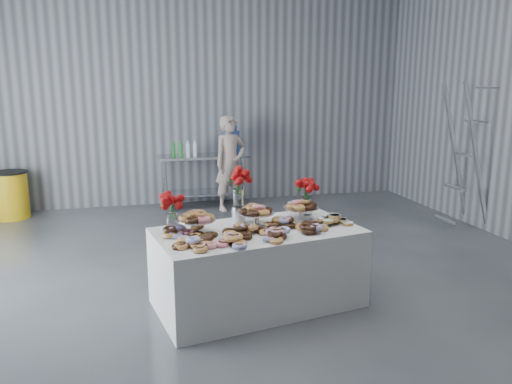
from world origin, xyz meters
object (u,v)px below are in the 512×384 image
at_px(trash_barrel, 10,195).
at_px(person, 230,163).
at_px(display_table, 258,267).
at_px(water_jug, 231,140).
at_px(stepladder, 465,155).
at_px(prep_table, 203,171).

bearing_deg(trash_barrel, person, -5.19).
height_order(display_table, water_jug, water_jug).
xyz_separation_m(water_jug, trash_barrel, (-3.56, 0.00, -0.78)).
bearing_deg(stepladder, display_table, -153.02).
distance_m(water_jug, stepladder, 3.72).
bearing_deg(display_table, person, 82.61).
bearing_deg(prep_table, water_jug, -0.00).
bearing_deg(stepladder, person, 148.83).
bearing_deg(water_jug, display_table, -98.04).
xyz_separation_m(trash_barrel, stepladder, (6.57, -2.19, 0.71)).
bearing_deg(water_jug, person, -105.40).
relative_size(prep_table, trash_barrel, 2.01).
bearing_deg(display_table, trash_barrel, 126.81).
xyz_separation_m(display_table, stepladder, (3.57, 1.82, 0.71)).
distance_m(person, stepladder, 3.63).
height_order(display_table, trash_barrel, display_table).
xyz_separation_m(prep_table, stepladder, (3.51, -2.19, 0.46)).
distance_m(person, trash_barrel, 3.52).
xyz_separation_m(prep_table, water_jug, (0.50, -0.00, 0.53)).
height_order(water_jug, trash_barrel, water_jug).
bearing_deg(display_table, water_jug, 81.96).
bearing_deg(person, trash_barrel, 154.48).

